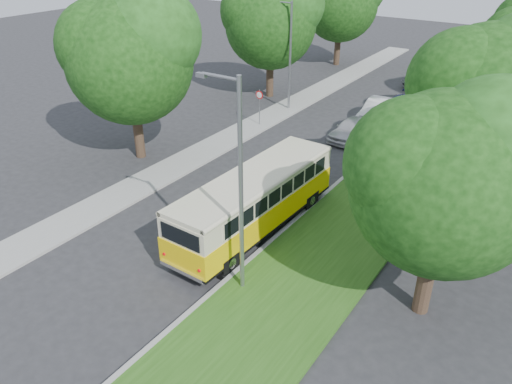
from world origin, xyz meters
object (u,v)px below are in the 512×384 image
Objects in this scene: lamppost_far at (289,52)px; vintage_bus at (255,203)px; car_blue at (400,109)px; car_grey at (428,78)px; lamppost_near at (238,183)px; car_silver at (352,129)px; car_white at (378,111)px.

vintage_bus is at bearing -64.39° from lamppost_far.
car_blue reaches higher than car_grey.
lamppost_near is 30.37m from car_grey.
car_silver is 3.94m from car_white.
lamppost_far is 0.80× the size of vintage_bus.
car_silver is 5.30m from car_blue.
lamppost_far is 7.36m from car_white.
lamppost_near is at bearing -84.87° from car_white.
lamppost_near is at bearing -64.29° from lamppost_far.
car_blue is at bearing 93.76° from lamppost_near.
lamppost_far reaches higher than car_silver.
car_white is 0.88× the size of car_blue.
lamppost_near is 20.16m from car_white.
lamppost_near is at bearing -74.13° from car_silver.
car_silver is at bearing -94.57° from car_white.
car_silver is at bearing 96.15° from vintage_bus.
car_silver is at bearing -99.32° from car_blue.
car_blue is (7.53, 2.40, -3.36)m from lamppost_far.
vintage_bus is at bearing 116.10° from lamppost_near.
lamppost_near is 4.99m from vintage_bus.
car_blue is (-1.37, 20.90, -3.61)m from lamppost_near.
car_grey is (0.46, 14.32, 0.00)m from car_silver.
lamppost_far reaches higher than car_grey.
lamppost_far is at bearing 115.71° from lamppost_near.
car_blue is at bearing 17.67° from lamppost_far.
vintage_bus is at bearing -86.76° from car_blue.
car_blue is at bearing -63.01° from car_grey.
vintage_bus is (7.15, -14.91, -2.73)m from lamppost_far.
lamppost_far reaches higher than vintage_bus.
vintage_bus is 2.35× the size of car_silver.
car_blue is (1.09, 1.22, -0.00)m from car_white.
lamppost_far is 13.81m from car_grey.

